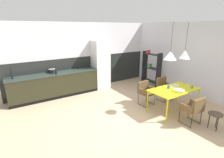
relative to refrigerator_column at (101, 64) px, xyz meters
name	(u,v)px	position (x,y,z in m)	size (l,w,h in m)	color
ground_plane	(136,120)	(-0.55, -3.01, -1.02)	(8.92, 8.92, 0.00)	tan
back_wall_splashback_dark	(86,72)	(-0.55, 0.36, -0.33)	(6.34, 0.12, 1.37)	black
back_wall_panel_upper	(84,40)	(-0.55, 0.36, 1.04)	(6.34, 0.12, 1.37)	silver
side_wall_right	(204,62)	(2.56, -3.01, 0.35)	(0.12, 6.86, 2.74)	silver
kitchen_counter	(56,85)	(-1.95, 0.00, -0.56)	(3.25, 0.63, 0.92)	#292817
refrigerator_column	(101,64)	(0.00, 0.00, 0.00)	(0.65, 0.60, 2.04)	silver
dining_table	(174,90)	(0.79, -3.20, -0.33)	(1.55, 0.83, 0.74)	yellow
armchair_head_of_table	(164,86)	(1.26, -2.40, -0.51)	(0.50, 0.48, 0.82)	brown
armchair_by_stool	(194,107)	(0.61, -4.00, -0.51)	(0.51, 0.49, 0.79)	brown
armchair_facing_counter	(145,90)	(0.43, -2.33, -0.51)	(0.51, 0.49, 0.78)	brown
fruit_bowl	(179,90)	(0.69, -3.43, -0.23)	(0.30, 0.30, 0.08)	silver
open_book	(174,86)	(1.04, -3.00, -0.28)	(0.30, 0.19, 0.02)	white
mug_glass_clear	(192,87)	(1.31, -3.44, -0.24)	(0.11, 0.07, 0.09)	#5B8456
mug_white_ceramic	(169,87)	(0.68, -3.06, -0.24)	(0.12, 0.08, 0.09)	#335B93
cooking_pot	(52,71)	(-1.99, 0.11, -0.03)	(0.26, 0.26, 0.17)	black
bottle_oil_tall	(12,75)	(-3.31, 0.04, 0.04)	(0.06, 0.06, 0.33)	black
bottle_vinegar_dark	(56,71)	(-1.94, -0.19, 0.00)	(0.07, 0.07, 0.27)	black
side_stool	(216,115)	(0.87, -4.44, -0.62)	(0.35, 0.35, 0.44)	#4C3D2D
open_shelf_unit	(151,68)	(1.90, -1.10, -0.18)	(0.30, 0.88, 1.60)	black
pendant_lamp_over_table_near	(170,56)	(0.48, -3.17, 0.76)	(0.36, 0.36, 1.03)	black
pendant_lamp_over_table_far	(185,54)	(1.10, -3.19, 0.75)	(0.32, 0.32, 1.05)	black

